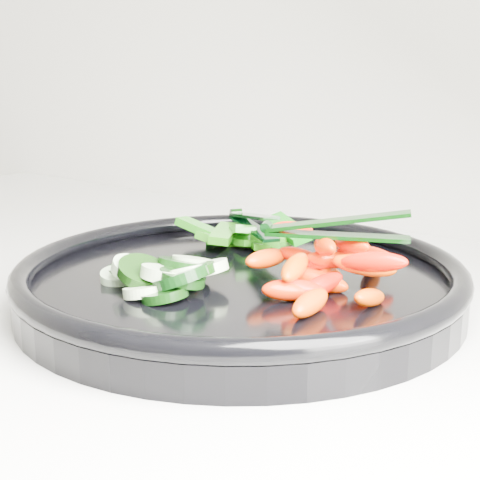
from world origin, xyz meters
The scene contains 6 objects.
veggie_tray centered at (-0.17, 1.66, 0.95)m, with size 0.42×0.42×0.04m.
cucumber_pile centered at (-0.20, 1.60, 0.96)m, with size 0.12×0.09×0.04m.
carrot_pile centered at (-0.09, 1.67, 0.97)m, with size 0.15×0.17×0.05m.
pepper_pile centered at (-0.23, 1.74, 0.96)m, with size 0.13×0.11×0.04m.
tong_carrot centered at (-0.09, 1.68, 1.00)m, with size 0.11×0.06×0.02m.
tong_pepper centered at (-0.22, 1.74, 0.98)m, with size 0.10×0.07×0.02m.
Camera 1 is at (0.18, 1.25, 1.12)m, focal length 50.00 mm.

